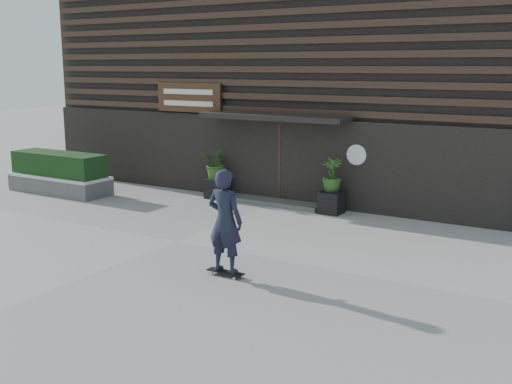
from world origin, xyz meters
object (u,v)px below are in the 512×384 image
Objects in this scene: planter_pot_left at (217,188)px; raised_bed at (60,185)px; planter_pot_right at (331,202)px; skateboarder at (225,221)px.

planter_pot_left reaches higher than raised_bed.
raised_bed is at bearing -158.31° from planter_pot_left.
skateboarder is at bearing -86.28° from planter_pot_right.
planter_pot_left is 3.80m from planter_pot_right.
raised_bed is 1.66× the size of skateboarder.
skateboarder is (4.18, -5.78, 0.79)m from planter_pot_left.
planter_pot_right is at bearing 12.49° from raised_bed.
planter_pot_right is 0.17× the size of raised_bed.
planter_pot_left is at bearing 180.00° from planter_pot_right.
skateboarder reaches higher than raised_bed.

